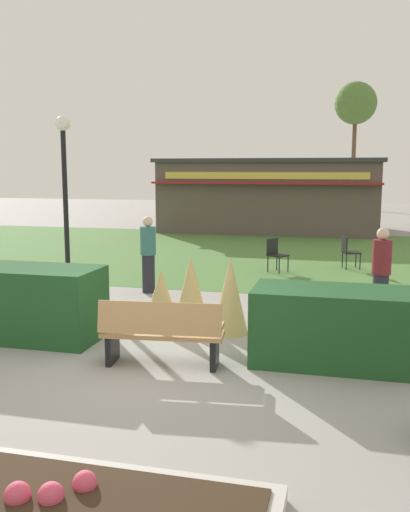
% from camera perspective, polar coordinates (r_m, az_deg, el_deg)
% --- Properties ---
extents(ground_plane, '(80.00, 80.00, 0.00)m').
position_cam_1_polar(ground_plane, '(7.83, -6.28, -11.61)').
color(ground_plane, '#999691').
extents(lawn_patch, '(36.00, 12.00, 0.01)m').
position_cam_1_polar(lawn_patch, '(18.41, 5.80, 0.27)').
color(lawn_patch, '#4C7A38').
rests_on(lawn_patch, ground_plane).
extents(park_bench, '(1.75, 0.70, 0.95)m').
position_cam_1_polar(park_bench, '(7.89, -4.40, -7.76)').
color(park_bench, tan).
rests_on(park_bench, ground_plane).
extents(hedge_left, '(2.12, 1.10, 1.17)m').
position_cam_1_polar(hedge_left, '(9.51, -16.84, -4.59)').
color(hedge_left, '#1E4C23').
rests_on(hedge_left, ground_plane).
extents(hedge_right, '(2.19, 1.10, 1.07)m').
position_cam_1_polar(hedge_right, '(8.18, 12.62, -6.96)').
color(hedge_right, '#1E4C23').
rests_on(hedge_right, ground_plane).
extents(ornamental_grass_behind_left, '(0.73, 0.73, 1.06)m').
position_cam_1_polar(ornamental_grass_behind_left, '(9.73, -12.54, -4.44)').
color(ornamental_grass_behind_left, tan).
rests_on(ornamental_grass_behind_left, ground_plane).
extents(ornamental_grass_behind_right, '(0.65, 0.65, 1.25)m').
position_cam_1_polar(ornamental_grass_behind_right, '(9.76, -1.44, -3.64)').
color(ornamental_grass_behind_right, tan).
rests_on(ornamental_grass_behind_right, ground_plane).
extents(ornamental_grass_behind_center, '(0.65, 0.65, 0.98)m').
position_cam_1_polar(ornamental_grass_behind_center, '(9.94, -4.44, -4.21)').
color(ornamental_grass_behind_center, tan).
rests_on(ornamental_grass_behind_center, ground_plane).
extents(ornamental_grass_behind_far, '(0.60, 0.60, 1.28)m').
position_cam_1_polar(ornamental_grass_behind_far, '(9.41, 2.57, -4.00)').
color(ornamental_grass_behind_far, tan).
rests_on(ornamental_grass_behind_far, ground_plane).
extents(lamppost_mid, '(0.36, 0.36, 3.97)m').
position_cam_1_polar(lamppost_mid, '(14.13, -13.99, 7.68)').
color(lamppost_mid, black).
rests_on(lamppost_mid, ground_plane).
extents(food_kiosk, '(9.48, 5.41, 3.14)m').
position_cam_1_polar(food_kiosk, '(25.47, 6.67, 6.18)').
color(food_kiosk, '#594C47').
rests_on(food_kiosk, ground_plane).
extents(cafe_chair_west, '(0.60, 0.60, 0.89)m').
position_cam_1_polar(cafe_chair_west, '(15.11, 7.13, 0.39)').
color(cafe_chair_west, black).
rests_on(cafe_chair_west, ground_plane).
extents(cafe_chair_center, '(0.55, 0.55, 0.89)m').
position_cam_1_polar(cafe_chair_center, '(15.94, 14.27, 0.62)').
color(cafe_chair_center, black).
rests_on(cafe_chair_center, ground_plane).
extents(person_strolling, '(0.34, 0.34, 1.69)m').
position_cam_1_polar(person_strolling, '(12.50, -5.75, 0.19)').
color(person_strolling, '#23232D').
rests_on(person_strolling, ground_plane).
extents(person_standing, '(0.34, 0.34, 1.69)m').
position_cam_1_polar(person_standing, '(10.63, 17.36, -1.69)').
color(person_standing, '#23232D').
rests_on(person_standing, ground_plane).
extents(parked_car_west_slot, '(4.26, 2.18, 1.20)m').
position_cam_1_polar(parked_car_west_slot, '(34.65, 0.32, 5.38)').
color(parked_car_west_slot, maroon).
rests_on(parked_car_west_slot, ground_plane).
extents(tree_right_bg, '(2.80, 2.80, 8.45)m').
position_cam_1_polar(tree_right_bg, '(40.29, 14.96, 14.57)').
color(tree_right_bg, brown).
rests_on(tree_right_bg, ground_plane).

